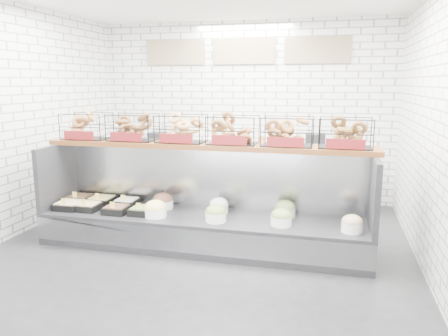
# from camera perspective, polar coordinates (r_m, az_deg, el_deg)

# --- Properties ---
(ground) EXTENTS (5.50, 5.50, 0.00)m
(ground) POSITION_cam_1_polar(r_m,az_deg,el_deg) (5.23, -3.78, -11.29)
(ground) COLOR black
(ground) RESTS_ON ground
(room_shell) EXTENTS (5.02, 5.51, 3.01)m
(room_shell) POSITION_cam_1_polar(r_m,az_deg,el_deg) (5.41, -2.07, 11.80)
(room_shell) COLOR silver
(room_shell) RESTS_ON ground
(display_case) EXTENTS (4.00, 0.90, 1.20)m
(display_case) POSITION_cam_1_polar(r_m,az_deg,el_deg) (5.43, -2.97, -6.73)
(display_case) COLOR black
(display_case) RESTS_ON ground
(bagel_shelf) EXTENTS (4.10, 0.50, 0.40)m
(bagel_shelf) POSITION_cam_1_polar(r_m,az_deg,el_deg) (5.37, -2.32, 4.74)
(bagel_shelf) COLOR #512911
(bagel_shelf) RESTS_ON display_case
(prep_counter) EXTENTS (4.00, 0.60, 1.20)m
(prep_counter) POSITION_cam_1_polar(r_m,az_deg,el_deg) (7.35, 1.93, -0.85)
(prep_counter) COLOR #93969B
(prep_counter) RESTS_ON ground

